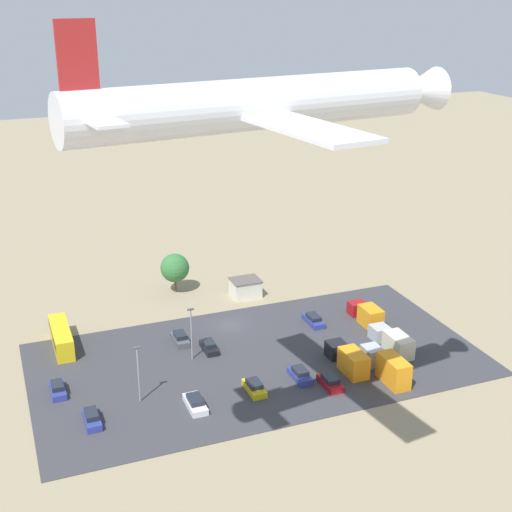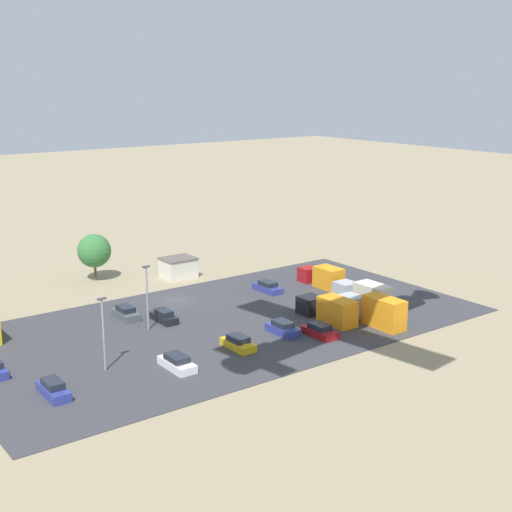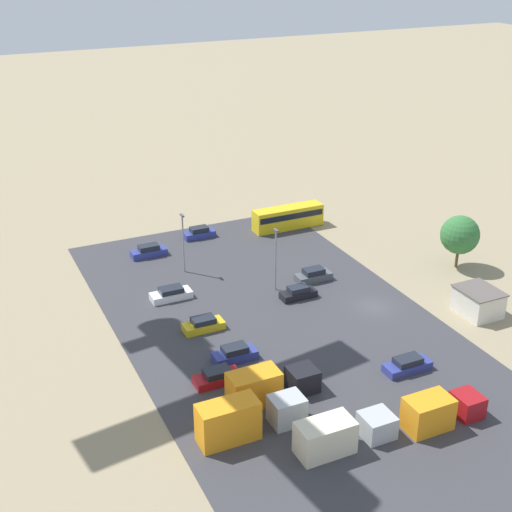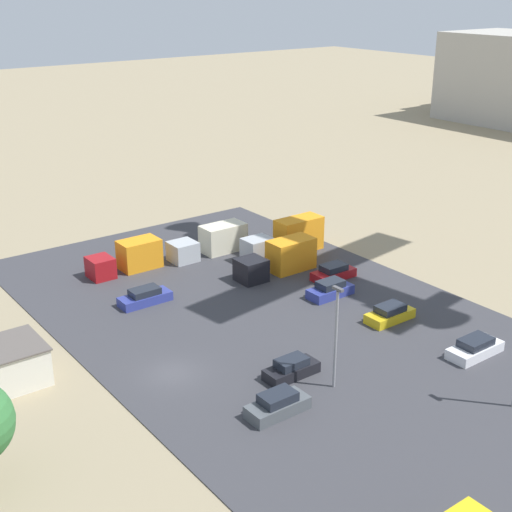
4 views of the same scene
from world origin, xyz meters
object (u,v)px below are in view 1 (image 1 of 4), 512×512
parked_car_5 (58,389)px  parked_car_8 (180,339)px  parked_car_7 (195,403)px  parked_car_3 (254,387)px  parked_truck_0 (367,314)px  parked_truck_1 (348,359)px  shed_building (245,288)px  parked_car_2 (314,320)px  parked_truck_3 (393,341)px  bus (61,336)px  parked_truck_2 (387,366)px  parked_car_6 (209,347)px  parked_car_0 (330,382)px  airplane (271,103)px  parked_car_1 (92,418)px  parked_car_4 (300,375)px

parked_car_5 → parked_car_8: 19.71m
parked_car_5 → parked_car_7: bearing=-31.3°
parked_car_3 → parked_car_8: (5.22, -16.20, 0.05)m
parked_truck_0 → parked_truck_1: 14.91m
shed_building → parked_car_5: shed_building is taller
parked_car_2 → parked_truck_3: size_ratio=0.54×
bus → parked_truck_3: bearing=157.7°
parked_car_2 → parked_car_3: parked_car_2 is taller
parked_car_8 → parked_truck_2: (-22.71, 19.27, 0.99)m
parked_car_8 → parked_truck_1: size_ratio=0.51×
parked_car_6 → parked_truck_2: 24.99m
shed_building → parked_car_0: (-0.13, 30.93, -0.79)m
parked_truck_0 → airplane: size_ratio=0.21×
parked_car_0 → parked_car_6: bearing=128.2°
bus → parked_truck_3: bus is taller
parked_car_3 → parked_car_8: size_ratio=1.00×
parked_truck_0 → parked_car_8: bearing=172.4°
parked_car_3 → parked_car_7: 8.09m
parked_car_1 → shed_building: bearing=-136.6°
shed_building → parked_truck_3: parked_truck_3 is taller
bus → parked_car_2: size_ratio=2.17×
shed_building → parked_car_8: (14.65, 12.37, -0.75)m
parked_car_2 → parked_car_4: 16.67m
parked_car_4 → bus: bearing=-36.1°
parked_car_2 → parked_car_1: bearing=22.1°
shed_building → parked_car_5: bearing=31.5°
parked_car_8 → parked_car_1: bearing=-133.8°
bus → parked_truck_1: (-35.18, 20.28, -0.21)m
parked_car_3 → parked_car_4: size_ratio=1.01×
parked_car_1 → parked_truck_1: 34.24m
parked_truck_1 → parked_car_2: bearing=83.7°
parked_truck_2 → parked_car_8: bearing=139.7°
parked_car_5 → parked_car_0: bearing=-18.2°
parked_car_5 → parked_truck_3: 45.88m
airplane → parked_car_0: bearing=129.1°
parked_car_4 → parked_truck_0: bearing=-144.6°
bus → parked_truck_0: bus is taller
parked_car_3 → parked_truck_2: 17.79m
parked_car_2 → parked_truck_0: size_ratio=0.64×
parked_car_0 → airplane: airplane is taller
bus → parked_car_4: 34.66m
bus → parked_car_0: (-30.88, 23.44, -1.04)m
parked_car_4 → parked_car_8: bearing=-52.5°
parked_car_8 → parked_truck_0: size_ratio=0.60×
parked_truck_2 → airplane: (23.35, 16.02, 37.67)m
parked_car_2 → parked_truck_0: (-7.79, 2.47, 0.74)m
parked_truck_1 → parked_truck_3: 8.71m
bus → parked_truck_0: bearing=169.0°
parked_car_3 → parked_car_2: bearing=-136.0°
parked_car_1 → parked_car_4: 27.06m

